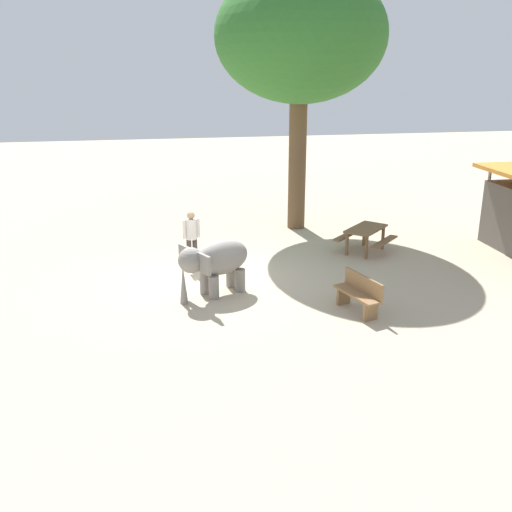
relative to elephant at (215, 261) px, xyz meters
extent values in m
plane|color=#BAA88C|center=(-0.84, 0.05, -0.89)|extent=(60.00, 60.00, 0.00)
cylinder|color=gray|center=(0.28, -0.08, -0.59)|extent=(0.26, 0.26, 0.59)
cylinder|color=gray|center=(-0.09, -0.27, -0.59)|extent=(0.26, 0.26, 0.59)
cylinder|color=gray|center=(-0.10, 0.64, -0.59)|extent=(0.26, 0.26, 0.59)
cylinder|color=gray|center=(-0.47, 0.45, -0.59)|extent=(0.26, 0.26, 0.59)
ellipsoid|color=gray|center=(-0.10, 0.18, 0.06)|extent=(1.35, 1.66, 0.89)
sphere|color=gray|center=(0.33, -0.63, 0.17)|extent=(0.63, 0.63, 0.63)
cone|color=gray|center=(0.44, -0.84, -0.39)|extent=(0.20, 0.20, 1.00)
cube|color=gray|center=(0.66, -0.35, 0.17)|extent=(0.49, 0.31, 0.47)
cube|color=gray|center=(-0.09, -0.74, 0.17)|extent=(0.49, 0.31, 0.47)
cylinder|color=#3F3833|center=(-2.26, -0.34, -0.48)|extent=(0.14, 0.14, 0.82)
cylinder|color=#3F3833|center=(-2.21, -0.51, -0.48)|extent=(0.14, 0.14, 0.82)
cylinder|color=silver|center=(-2.24, -0.43, 0.22)|extent=(0.32, 0.32, 0.58)
sphere|color=tan|center=(-2.24, -0.43, 0.62)|extent=(0.22, 0.22, 0.22)
cylinder|color=silver|center=(-2.29, -0.22, 0.24)|extent=(0.09, 0.09, 0.55)
cylinder|color=silver|center=(-2.18, -0.63, 0.24)|extent=(0.09, 0.09, 0.55)
cylinder|color=brown|center=(-5.71, 3.49, 1.48)|extent=(0.60, 0.60, 4.75)
ellipsoid|color=#2D6B28|center=(-5.71, 3.49, 5.49)|extent=(6.02, 5.52, 4.27)
cube|color=olive|center=(1.69, 3.14, -0.44)|extent=(1.46, 0.79, 0.06)
cube|color=olive|center=(1.64, 3.30, -0.21)|extent=(1.36, 0.46, 0.40)
cube|color=olive|center=(2.19, 3.29, -0.68)|extent=(0.18, 0.37, 0.42)
cube|color=olive|center=(1.18, 2.98, -0.68)|extent=(0.18, 0.37, 0.42)
cube|color=brown|center=(-2.61, 4.92, -0.14)|extent=(1.62, 1.63, 0.06)
cylinder|color=brown|center=(-1.96, 4.72, -0.53)|extent=(0.10, 0.10, 0.72)
cylinder|color=brown|center=(-2.41, 4.27, -0.53)|extent=(0.10, 0.10, 0.72)
cylinder|color=brown|center=(-2.80, 5.57, -0.53)|extent=(0.10, 0.10, 0.72)
cylinder|color=brown|center=(-3.25, 5.12, -0.53)|extent=(0.10, 0.10, 0.72)
cube|color=brown|center=(-2.16, 5.35, -0.45)|extent=(1.22, 1.24, 0.05)
cube|color=brown|center=(-3.05, 4.48, -0.45)|extent=(1.22, 1.24, 0.05)
cylinder|color=gray|center=(-3.07, 9.13, 0.31)|extent=(0.10, 0.10, 2.40)
camera|label=1|loc=(13.85, -1.46, 4.81)|focal=41.34mm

